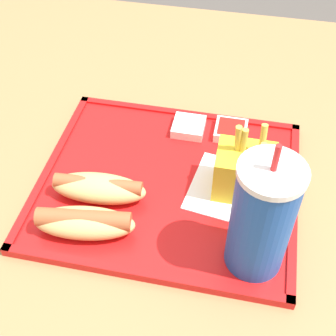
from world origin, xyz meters
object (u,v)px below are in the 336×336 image
(soda_cup, at_px, (262,218))
(hot_dog_far, at_px, (84,222))
(fries_carton, at_px, (244,171))
(hot_dog_near, at_px, (99,188))
(sauce_cup_mayo, at_px, (189,126))
(sauce_cup_ketchup, at_px, (231,130))

(soda_cup, xyz_separation_m, hot_dog_far, (0.23, 0.00, -0.06))
(hot_dog_far, bearing_deg, fries_carton, -149.18)
(hot_dog_near, relative_size, sauce_cup_mayo, 2.70)
(sauce_cup_mayo, bearing_deg, fries_carton, 131.23)
(hot_dog_far, bearing_deg, sauce_cup_ketchup, -125.70)
(fries_carton, bearing_deg, soda_cup, 102.50)
(soda_cup, bearing_deg, hot_dog_far, 0.92)
(soda_cup, height_order, fries_carton, soda_cup)
(hot_dog_far, distance_m, sauce_cup_mayo, 0.26)
(hot_dog_far, height_order, sauce_cup_mayo, hot_dog_far)
(soda_cup, height_order, hot_dog_near, soda_cup)
(fries_carton, bearing_deg, sauce_cup_mayo, -48.77)
(hot_dog_far, height_order, hot_dog_near, hot_dog_far)
(soda_cup, height_order, sauce_cup_ketchup, soda_cup)
(hot_dog_far, relative_size, fries_carton, 1.18)
(soda_cup, bearing_deg, sauce_cup_ketchup, -76.70)
(fries_carton, bearing_deg, hot_dog_far, 30.82)
(sauce_cup_ketchup, bearing_deg, hot_dog_near, 45.67)
(hot_dog_near, height_order, sauce_cup_mayo, hot_dog_near)
(hot_dog_near, bearing_deg, sauce_cup_mayo, -120.72)
(soda_cup, relative_size, sauce_cup_mayo, 3.92)
(fries_carton, height_order, sauce_cup_ketchup, fries_carton)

